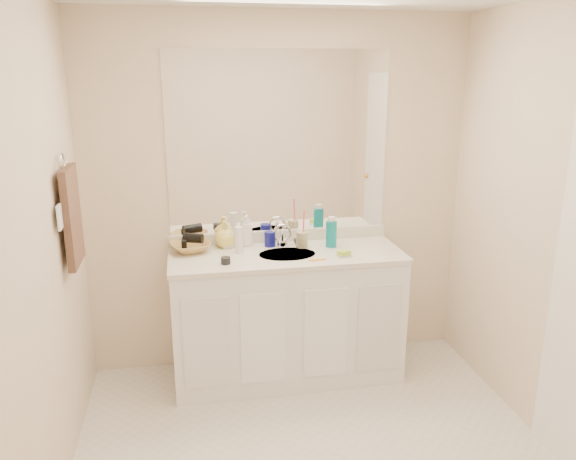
% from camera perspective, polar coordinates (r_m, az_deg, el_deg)
% --- Properties ---
extents(wall_back, '(2.60, 0.02, 2.40)m').
position_cam_1_polar(wall_back, '(3.83, -0.90, 3.48)').
color(wall_back, beige).
rests_on(wall_back, floor).
extents(wall_front, '(2.60, 0.02, 2.40)m').
position_cam_1_polar(wall_front, '(1.51, 17.17, -18.29)').
color(wall_front, beige).
rests_on(wall_front, floor).
extents(wall_left, '(0.02, 2.60, 2.40)m').
position_cam_1_polar(wall_left, '(2.61, -24.89, -4.11)').
color(wall_left, beige).
rests_on(wall_left, floor).
extents(vanity_cabinet, '(1.50, 0.55, 0.85)m').
position_cam_1_polar(vanity_cabinet, '(3.82, -0.14, -8.84)').
color(vanity_cabinet, white).
rests_on(vanity_cabinet, floor).
extents(countertop, '(1.52, 0.57, 0.03)m').
position_cam_1_polar(countertop, '(3.66, -0.15, -2.57)').
color(countertop, silver).
rests_on(countertop, vanity_cabinet).
extents(backsplash, '(1.52, 0.03, 0.08)m').
position_cam_1_polar(backsplash, '(3.89, -0.85, -0.60)').
color(backsplash, silver).
rests_on(backsplash, countertop).
extents(sink_basin, '(0.37, 0.37, 0.02)m').
position_cam_1_polar(sink_basin, '(3.64, -0.09, -2.63)').
color(sink_basin, beige).
rests_on(sink_basin, countertop).
extents(faucet, '(0.02, 0.02, 0.11)m').
position_cam_1_polar(faucet, '(3.79, -0.59, -0.81)').
color(faucet, silver).
rests_on(faucet, countertop).
extents(mirror, '(1.48, 0.01, 1.20)m').
position_cam_1_polar(mirror, '(3.76, -0.91, 8.82)').
color(mirror, white).
rests_on(mirror, wall_back).
extents(blue_mug, '(0.08, 0.08, 0.10)m').
position_cam_1_polar(blue_mug, '(3.78, -1.85, -0.92)').
color(blue_mug, navy).
rests_on(blue_mug, countertop).
extents(tan_cup, '(0.08, 0.08, 0.11)m').
position_cam_1_polar(tan_cup, '(3.76, 1.44, -0.97)').
color(tan_cup, tan).
rests_on(tan_cup, countertop).
extents(toothbrush, '(0.01, 0.04, 0.22)m').
position_cam_1_polar(toothbrush, '(3.74, 1.60, 0.46)').
color(toothbrush, '#FF436F').
rests_on(toothbrush, tan_cup).
extents(mouthwash_bottle, '(0.09, 0.09, 0.17)m').
position_cam_1_polar(mouthwash_bottle, '(3.77, 4.42, -0.41)').
color(mouthwash_bottle, '#0B7C85').
rests_on(mouthwash_bottle, countertop).
extents(soap_dish, '(0.09, 0.08, 0.01)m').
position_cam_1_polar(soap_dish, '(3.60, 5.68, -2.62)').
color(soap_dish, silver).
rests_on(soap_dish, countertop).
extents(green_soap, '(0.09, 0.08, 0.03)m').
position_cam_1_polar(green_soap, '(3.60, 5.69, -2.33)').
color(green_soap, '#ABD032').
rests_on(green_soap, soap_dish).
extents(orange_comb, '(0.11, 0.04, 0.00)m').
position_cam_1_polar(orange_comb, '(3.52, 3.00, -3.04)').
color(orange_comb, orange).
rests_on(orange_comb, countertop).
extents(dark_jar, '(0.06, 0.06, 0.04)m').
position_cam_1_polar(dark_jar, '(3.47, -6.35, -3.10)').
color(dark_jar, black).
rests_on(dark_jar, countertop).
extents(extra_white_bottle, '(0.07, 0.07, 0.17)m').
position_cam_1_polar(extra_white_bottle, '(3.65, -4.99, -1.00)').
color(extra_white_bottle, white).
rests_on(extra_white_bottle, countertop).
extents(soap_bottle_white, '(0.10, 0.10, 0.21)m').
position_cam_1_polar(soap_bottle_white, '(3.80, -4.20, -0.04)').
color(soap_bottle_white, white).
rests_on(soap_bottle_white, countertop).
extents(soap_bottle_cream, '(0.09, 0.09, 0.17)m').
position_cam_1_polar(soap_bottle_cream, '(3.77, -6.24, -0.54)').
color(soap_bottle_cream, beige).
rests_on(soap_bottle_cream, countertop).
extents(soap_bottle_yellow, '(0.16, 0.16, 0.18)m').
position_cam_1_polar(soap_bottle_yellow, '(3.78, -6.42, -0.43)').
color(soap_bottle_yellow, '#F2E05E').
rests_on(soap_bottle_yellow, countertop).
extents(wicker_basket, '(0.31, 0.31, 0.06)m').
position_cam_1_polar(wicker_basket, '(3.73, -9.88, -1.69)').
color(wicker_basket, '#AE8446').
rests_on(wicker_basket, countertop).
extents(hair_dryer, '(0.14, 0.11, 0.06)m').
position_cam_1_polar(hair_dryer, '(3.72, -9.61, -0.82)').
color(hair_dryer, black).
rests_on(hair_dryer, wicker_basket).
extents(towel_ring, '(0.01, 0.11, 0.11)m').
position_cam_1_polar(towel_ring, '(3.26, -21.95, 6.36)').
color(towel_ring, silver).
rests_on(towel_ring, wall_left).
extents(hand_towel, '(0.04, 0.32, 0.55)m').
position_cam_1_polar(hand_towel, '(3.31, -21.08, 1.28)').
color(hand_towel, '#3C2920').
rests_on(hand_towel, towel_ring).
extents(switch_plate, '(0.01, 0.08, 0.13)m').
position_cam_1_polar(switch_plate, '(3.11, -22.18, 1.22)').
color(switch_plate, white).
rests_on(switch_plate, wall_left).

